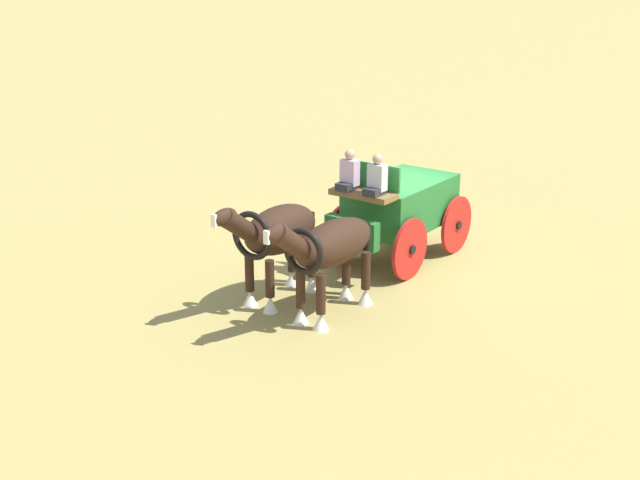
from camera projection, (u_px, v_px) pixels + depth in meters
ground_plane at (399, 257)px, 19.61m from camera, size 220.00×220.00×0.00m
show_wagon at (397, 206)px, 19.08m from camera, size 5.72×2.42×2.77m
draft_horse_near at (330, 248)px, 16.00m from camera, size 3.16×1.23×2.26m
draft_horse_off at (276, 234)px, 16.73m from camera, size 2.96×1.27×2.29m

